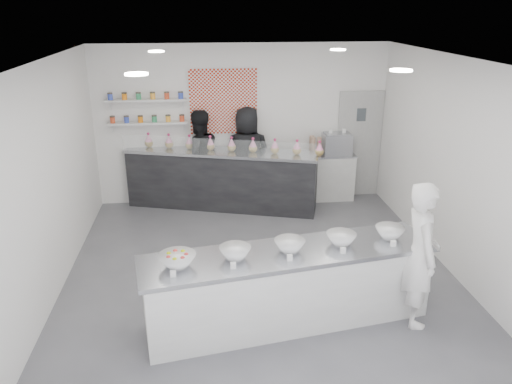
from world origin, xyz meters
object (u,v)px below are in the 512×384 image
(prep_counter, at_px, (289,287))
(espresso_machine, at_px, (337,144))
(staff_left, at_px, (199,158))
(staff_right, at_px, (247,155))
(woman_prep, at_px, (420,254))
(back_bar, at_px, (222,179))
(espresso_ledge, at_px, (322,177))

(prep_counter, height_order, espresso_machine, espresso_machine)
(espresso_machine, distance_m, staff_left, 2.65)
(staff_right, bearing_deg, woman_prep, 115.87)
(prep_counter, height_order, staff_left, staff_left)
(back_bar, distance_m, staff_right, 0.68)
(prep_counter, xyz_separation_m, woman_prep, (1.53, -0.13, 0.42))
(espresso_ledge, distance_m, staff_right, 1.55)
(espresso_ledge, xyz_separation_m, staff_right, (-1.47, 0.07, 0.48))
(staff_left, bearing_deg, woman_prep, 102.64)
(prep_counter, height_order, staff_right, staff_right)
(staff_right, bearing_deg, back_bar, 30.34)
(staff_left, distance_m, staff_right, 0.92)
(back_bar, height_order, woman_prep, woman_prep)
(back_bar, bearing_deg, prep_counter, -63.87)
(staff_right, bearing_deg, staff_left, 4.19)
(staff_left, bearing_deg, back_bar, 129.68)
(back_bar, xyz_separation_m, staff_right, (0.51, 0.25, 0.38))
(woman_prep, bearing_deg, espresso_ledge, 8.28)
(prep_counter, relative_size, staff_left, 1.91)
(woman_prep, height_order, staff_right, staff_right)
(espresso_machine, bearing_deg, back_bar, -175.38)
(espresso_machine, distance_m, woman_prep, 4.09)
(espresso_machine, relative_size, staff_left, 0.29)
(prep_counter, distance_m, espresso_ledge, 4.18)
(prep_counter, relative_size, staff_right, 1.87)
(woman_prep, xyz_separation_m, staff_right, (-1.65, 4.16, 0.04))
(staff_left, bearing_deg, prep_counter, 85.41)
(prep_counter, bearing_deg, staff_right, 82.13)
(espresso_machine, bearing_deg, prep_counter, -112.01)
(prep_counter, height_order, back_bar, back_bar)
(staff_left, relative_size, staff_right, 0.98)
(prep_counter, bearing_deg, back_bar, 89.89)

